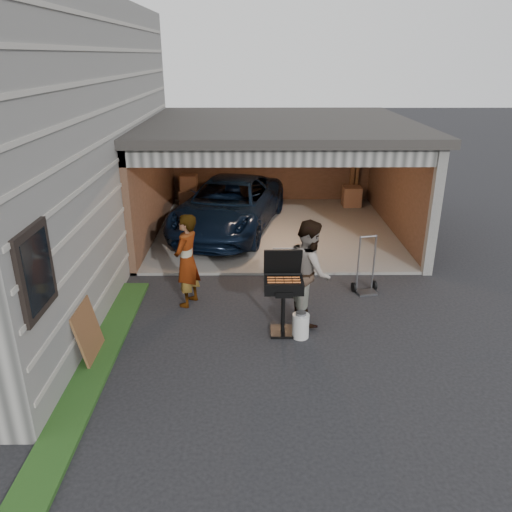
# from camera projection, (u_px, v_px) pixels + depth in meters

# --- Properties ---
(ground) EXTENTS (80.00, 80.00, 0.00)m
(ground) POSITION_uv_depth(u_px,v_px,m) (244.00, 371.00, 7.49)
(ground) COLOR black
(ground) RESTS_ON ground
(groundcover_strip) EXTENTS (0.50, 8.00, 0.06)m
(groundcover_strip) POSITION_uv_depth(u_px,v_px,m) (71.00, 415.00, 6.53)
(groundcover_strip) COLOR #193814
(groundcover_strip) RESTS_ON ground
(garage) EXTENTS (6.80, 6.30, 2.90)m
(garage) POSITION_uv_depth(u_px,v_px,m) (276.00, 159.00, 13.09)
(garage) COLOR #605E59
(garage) RESTS_ON ground
(minivan) EXTENTS (3.27, 5.22, 1.34)m
(minivan) POSITION_uv_depth(u_px,v_px,m) (229.00, 207.00, 13.14)
(minivan) COLOR black
(minivan) RESTS_ON ground
(woman) EXTENTS (0.63, 0.76, 1.78)m
(woman) POSITION_uv_depth(u_px,v_px,m) (187.00, 261.00, 9.18)
(woman) COLOR silver
(woman) RESTS_ON ground
(man) EXTENTS (0.78, 0.96, 1.85)m
(man) POSITION_uv_depth(u_px,v_px,m) (309.00, 271.00, 8.64)
(man) COLOR #45221B
(man) RESTS_ON ground
(bbq_grill) EXTENTS (0.64, 0.56, 1.43)m
(bbq_grill) POSITION_uv_depth(u_px,v_px,m) (283.00, 287.00, 8.23)
(bbq_grill) COLOR black
(bbq_grill) RESTS_ON ground
(propane_tank) EXTENTS (0.33, 0.33, 0.42)m
(propane_tank) POSITION_uv_depth(u_px,v_px,m) (301.00, 326.00, 8.32)
(propane_tank) COLOR silver
(propane_tank) RESTS_ON ground
(plywood_panel) EXTENTS (0.22, 0.81, 0.89)m
(plywood_panel) POSITION_uv_depth(u_px,v_px,m) (88.00, 332.00, 7.67)
(plywood_panel) COLOR brown
(plywood_panel) RESTS_ON ground
(hand_truck) EXTENTS (0.52, 0.44, 1.19)m
(hand_truck) POSITION_uv_depth(u_px,v_px,m) (366.00, 281.00, 9.90)
(hand_truck) COLOR slate
(hand_truck) RESTS_ON ground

